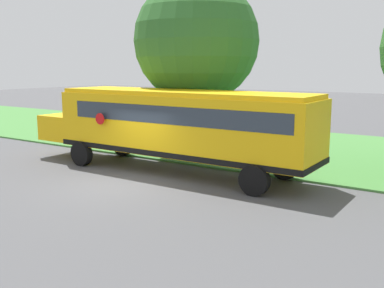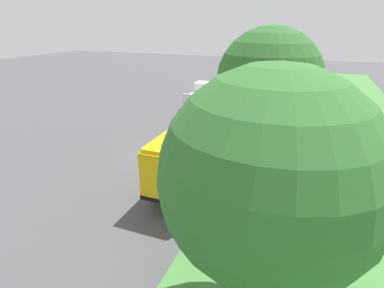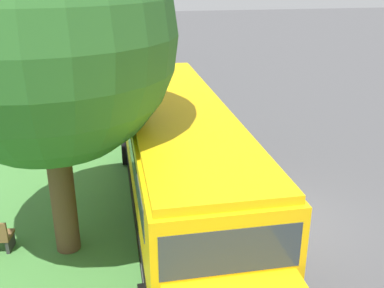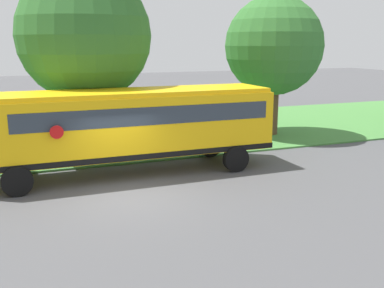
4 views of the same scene
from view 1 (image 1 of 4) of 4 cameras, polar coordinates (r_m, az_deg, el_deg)
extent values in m
plane|color=#4C4C4F|center=(15.85, -9.60, -5.15)|extent=(120.00, 120.00, 0.00)
cube|color=#47843D|center=(23.93, 7.02, 0.11)|extent=(12.00, 80.00, 0.08)
cube|color=yellow|center=(17.02, -1.28, 2.55)|extent=(2.50, 10.50, 2.20)
cube|color=yellow|center=(21.24, -15.11, 2.18)|extent=(2.20, 1.90, 1.10)
cube|color=yellow|center=(16.91, -1.30, 6.51)|extent=(2.35, 10.29, 0.16)
cube|color=black|center=(17.18, -1.27, -0.70)|extent=(2.54, 10.54, 0.20)
cube|color=#2D3842|center=(16.80, -0.45, 4.04)|extent=(2.53, 9.24, 0.64)
cube|color=#2D3842|center=(20.39, -13.38, 4.81)|extent=(2.25, 0.12, 0.80)
cylinder|color=red|center=(17.78, -11.62, 3.15)|extent=(0.03, 0.44, 0.44)
cylinder|color=black|center=(19.08, -13.85, -1.20)|extent=(0.30, 1.00, 1.00)
cylinder|color=black|center=(20.81, -8.78, -0.12)|extent=(0.30, 1.00, 1.00)
cylinder|color=black|center=(14.39, 7.93, -4.59)|extent=(0.30, 1.00, 1.00)
cylinder|color=black|center=(16.62, 11.71, -2.74)|extent=(0.30, 1.00, 1.00)
cylinder|color=brown|center=(20.13, 0.56, 2.70)|extent=(0.57, 0.57, 3.11)
sphere|color=#2D6628|center=(20.00, 0.58, 12.98)|extent=(5.45, 5.45, 5.45)
sphere|color=#2D6628|center=(19.97, 0.43, 14.36)|extent=(3.83, 3.83, 3.83)
cylinder|color=gray|center=(24.08, -15.10, 2.33)|extent=(0.08, 0.08, 2.10)
cylinder|color=red|center=(23.95, -15.24, 5.53)|extent=(0.03, 0.68, 0.68)
cube|color=brown|center=(21.90, 4.27, 0.34)|extent=(1.66, 0.72, 0.08)
cube|color=brown|center=(21.99, 3.82, 1.04)|extent=(1.59, 0.29, 0.44)
cube|color=#333333|center=(21.37, 3.04, -0.50)|extent=(0.14, 0.46, 0.45)
cube|color=#333333|center=(22.52, 5.41, 0.00)|extent=(0.14, 0.46, 0.45)
camera|label=2|loc=(19.79, 50.95, 17.65)|focal=28.00mm
camera|label=3|loc=(25.78, -19.74, 14.56)|focal=42.00mm
camera|label=4|loc=(13.89, -66.99, 7.15)|focal=42.00mm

